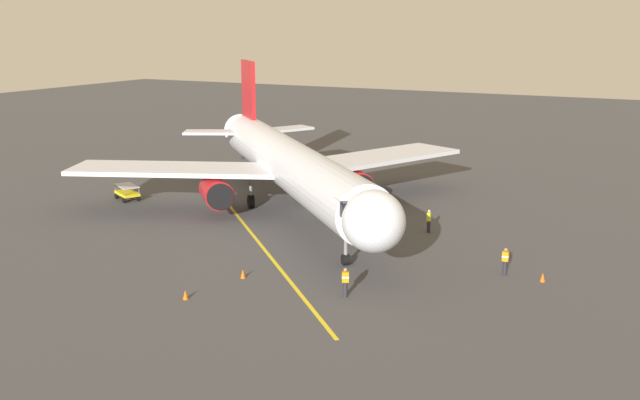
# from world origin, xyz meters

# --- Properties ---
(ground_plane) EXTENTS (220.00, 220.00, 0.00)m
(ground_plane) POSITION_xyz_m (0.00, 0.00, 0.00)
(ground_plane) COLOR #424244
(apron_lead_in_line) EXTENTS (28.20, 28.70, 0.01)m
(apron_lead_in_line) POSITION_xyz_m (0.87, 7.35, 0.01)
(apron_lead_in_line) COLOR yellow
(apron_lead_in_line) RESTS_ON ground
(airplane) EXTENTS (33.01, 33.16, 11.50)m
(airplane) POSITION_xyz_m (1.07, 1.15, 4.00)
(airplane) COLOR silver
(airplane) RESTS_ON ground
(ground_crew_marshaller) EXTENTS (0.41, 0.27, 1.71)m
(ground_crew_marshaller) POSITION_xyz_m (-18.07, 8.27, 0.89)
(ground_crew_marshaller) COLOR #23232D
(ground_crew_marshaller) RESTS_ON ground
(ground_crew_wing_walker) EXTENTS (0.47, 0.40, 1.71)m
(ground_crew_wing_walker) POSITION_xyz_m (-10.99, 16.14, 0.89)
(ground_crew_wing_walker) COLOR #23232D
(ground_crew_wing_walker) RESTS_ON ground
(ground_crew_loader) EXTENTS (0.28, 0.42, 1.71)m
(ground_crew_loader) POSITION_xyz_m (-10.81, 1.37, 0.89)
(ground_crew_loader) COLOR #23232D
(ground_crew_loader) RESTS_ON ground
(baggage_cart_near_nose) EXTENTS (2.95, 2.48, 1.27)m
(baggage_cart_near_nose) POSITION_xyz_m (16.04, 3.45, 0.66)
(baggage_cart_near_nose) COLOR yellow
(baggage_cart_near_nose) RESTS_ON ground
(safety_cone_nose_left) EXTENTS (0.32, 0.32, 0.55)m
(safety_cone_nose_left) POSITION_xyz_m (-20.39, 8.47, 0.28)
(safety_cone_nose_left) COLOR #F2590F
(safety_cone_nose_left) RESTS_ON ground
(safety_cone_nose_right) EXTENTS (0.32, 0.32, 0.55)m
(safety_cone_nose_right) POSITION_xyz_m (-3.21, 20.55, 0.28)
(safety_cone_nose_right) COLOR #F2590F
(safety_cone_nose_right) RESTS_ON ground
(safety_cone_wing_port) EXTENTS (0.32, 0.32, 0.55)m
(safety_cone_wing_port) POSITION_xyz_m (-4.13, 16.10, 0.28)
(safety_cone_wing_port) COLOR #F2590F
(safety_cone_wing_port) RESTS_ON ground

